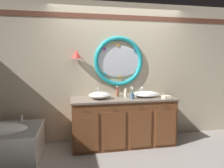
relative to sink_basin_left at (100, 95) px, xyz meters
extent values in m
plane|color=gray|center=(0.40, -0.21, -0.92)|extent=(14.00, 14.00, 0.00)
cube|color=beige|center=(0.40, 0.38, 0.38)|extent=(6.40, 0.08, 2.60)
cube|color=brown|center=(0.40, 0.34, 1.40)|extent=(6.27, 0.01, 0.09)
ellipsoid|color=silver|center=(0.41, 0.32, 0.58)|extent=(0.86, 0.02, 0.60)
torus|color=teal|center=(0.41, 0.32, 0.58)|extent=(0.94, 0.08, 0.94)
cube|color=green|center=(0.84, 0.31, 0.60)|extent=(0.04, 0.01, 0.04)
cube|color=#2866B7|center=(0.73, 0.31, 0.78)|extent=(0.05, 0.01, 0.05)
cube|color=orange|center=(0.39, 0.31, 0.88)|extent=(0.05, 0.01, 0.05)
cube|color=purple|center=(0.13, 0.31, 0.81)|extent=(0.05, 0.01, 0.05)
cube|color=green|center=(-0.02, 0.31, 0.59)|extent=(0.05, 0.01, 0.05)
cube|color=teal|center=(0.14, 0.31, 0.35)|extent=(0.05, 0.01, 0.05)
cube|color=orange|center=(0.43, 0.31, 0.28)|extent=(0.04, 0.01, 0.04)
cube|color=silver|center=(0.69, 0.31, 0.36)|extent=(0.05, 0.01, 0.05)
cylinder|color=#4C3823|center=(-0.38, 0.29, 0.73)|extent=(0.02, 0.09, 0.02)
cone|color=red|center=(-0.38, 0.24, 0.71)|extent=(0.17, 0.17, 0.14)
cube|color=brown|center=(0.42, 0.03, -0.51)|extent=(1.81, 0.62, 0.83)
cube|color=gray|center=(0.42, 0.03, -0.08)|extent=(1.85, 0.66, 0.03)
cube|color=gray|center=(0.42, 0.33, -0.15)|extent=(1.81, 0.02, 0.11)
cube|color=brown|center=(-0.26, -0.29, -0.55)|extent=(0.38, 0.02, 0.63)
cylinder|color=#422D1E|center=(-0.26, -0.30, -0.19)|extent=(0.10, 0.01, 0.01)
cube|color=brown|center=(0.20, -0.29, -0.55)|extent=(0.38, 0.02, 0.63)
cylinder|color=#422D1E|center=(0.20, -0.30, -0.19)|extent=(0.10, 0.01, 0.01)
cube|color=brown|center=(0.65, -0.29, -0.55)|extent=(0.38, 0.02, 0.63)
cylinder|color=#422D1E|center=(0.65, -0.30, -0.19)|extent=(0.10, 0.01, 0.01)
cube|color=brown|center=(1.10, -0.29, -0.55)|extent=(0.38, 0.02, 0.63)
cylinder|color=#422D1E|center=(1.10, -0.30, -0.19)|extent=(0.10, 0.01, 0.01)
cylinder|color=silver|center=(-1.32, 0.14, -0.37)|extent=(0.04, 0.04, 0.11)
ellipsoid|color=white|center=(0.00, 0.00, 0.00)|extent=(0.37, 0.29, 0.13)
torus|color=white|center=(0.00, 0.00, 0.00)|extent=(0.39, 0.39, 0.02)
cylinder|color=silver|center=(0.00, 0.00, 0.00)|extent=(0.03, 0.03, 0.01)
ellipsoid|color=white|center=(0.84, 0.00, -0.01)|extent=(0.45, 0.28, 0.11)
torus|color=white|center=(0.84, 0.00, 0.00)|extent=(0.47, 0.47, 0.02)
cylinder|color=silver|center=(0.84, 0.00, 0.00)|extent=(0.03, 0.03, 0.01)
cylinder|color=silver|center=(0.00, 0.26, -0.05)|extent=(0.05, 0.05, 0.02)
cylinder|color=silver|center=(0.00, 0.26, 0.02)|extent=(0.02, 0.02, 0.13)
sphere|color=silver|center=(0.00, 0.26, 0.09)|extent=(0.03, 0.03, 0.03)
cylinder|color=silver|center=(0.00, 0.21, 0.09)|extent=(0.02, 0.10, 0.02)
cylinder|color=silver|center=(-0.09, 0.26, -0.03)|extent=(0.04, 0.04, 0.06)
cylinder|color=silver|center=(0.09, 0.26, -0.03)|extent=(0.04, 0.04, 0.06)
cube|color=silver|center=(-0.09, 0.26, 0.00)|extent=(0.05, 0.01, 0.01)
cube|color=silver|center=(0.09, 0.26, 0.00)|extent=(0.05, 0.01, 0.01)
cylinder|color=silver|center=(0.84, 0.26, -0.05)|extent=(0.05, 0.05, 0.02)
cylinder|color=silver|center=(0.84, 0.26, 0.02)|extent=(0.02, 0.02, 0.13)
sphere|color=silver|center=(0.84, 0.26, 0.08)|extent=(0.03, 0.03, 0.03)
cylinder|color=silver|center=(0.84, 0.21, 0.08)|extent=(0.02, 0.11, 0.02)
cylinder|color=silver|center=(0.75, 0.26, -0.03)|extent=(0.04, 0.04, 0.06)
cylinder|color=silver|center=(0.94, 0.26, -0.03)|extent=(0.04, 0.04, 0.06)
cube|color=silver|center=(0.75, 0.26, 0.00)|extent=(0.05, 0.01, 0.01)
cube|color=silver|center=(0.94, 0.26, 0.00)|extent=(0.05, 0.01, 0.01)
cylinder|color=#996647|center=(0.35, 0.18, -0.01)|extent=(0.07, 0.07, 0.10)
torus|color=#996647|center=(0.35, 0.18, 0.04)|extent=(0.08, 0.08, 0.01)
cylinder|color=#E0383D|center=(0.36, 0.18, 0.03)|extent=(0.03, 0.01, 0.16)
cube|color=white|center=(0.36, 0.18, 0.12)|extent=(0.02, 0.02, 0.02)
cylinder|color=#E0383D|center=(0.34, 0.18, 0.03)|extent=(0.03, 0.03, 0.16)
cube|color=white|center=(0.34, 0.18, 0.12)|extent=(0.02, 0.02, 0.03)
cylinder|color=slate|center=(0.55, -0.10, -0.02)|extent=(0.08, 0.08, 0.09)
torus|color=slate|center=(0.55, -0.10, 0.02)|extent=(0.09, 0.09, 0.01)
cylinder|color=green|center=(0.56, -0.10, 0.04)|extent=(0.04, 0.03, 0.17)
cube|color=white|center=(0.56, -0.10, 0.13)|extent=(0.02, 0.02, 0.03)
cylinder|color=purple|center=(0.54, -0.08, 0.04)|extent=(0.04, 0.02, 0.18)
cube|color=white|center=(0.54, -0.08, 0.14)|extent=(0.02, 0.02, 0.02)
cylinder|color=yellow|center=(0.53, -0.11, 0.03)|extent=(0.01, 0.04, 0.17)
cube|color=white|center=(0.53, -0.11, 0.13)|extent=(0.01, 0.02, 0.03)
cylinder|color=blue|center=(0.55, -0.12, 0.02)|extent=(0.03, 0.01, 0.15)
cube|color=white|center=(0.55, -0.12, 0.11)|extent=(0.02, 0.02, 0.02)
cylinder|color=#EFE5C6|center=(0.49, 0.12, 0.00)|extent=(0.06, 0.06, 0.13)
cylinder|color=silver|center=(0.49, 0.12, 0.08)|extent=(0.03, 0.03, 0.02)
cylinder|color=silver|center=(0.49, 0.10, 0.09)|extent=(0.01, 0.04, 0.01)
cube|color=beige|center=(1.15, -0.19, -0.05)|extent=(0.15, 0.13, 0.02)
cube|color=beige|center=(1.15, -0.19, -0.03)|extent=(0.14, 0.12, 0.02)
camera|label=1|loc=(-0.44, -3.38, 0.60)|focal=31.95mm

